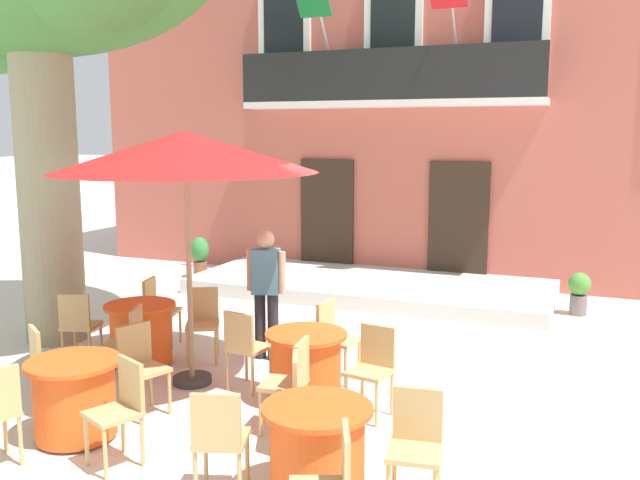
% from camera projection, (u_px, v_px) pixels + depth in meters
% --- Properties ---
extents(ground_plane, '(120.00, 120.00, 0.00)m').
position_uv_depth(ground_plane, '(336.00, 364.00, 8.45)').
color(ground_plane, silver).
extents(building_facade, '(13.00, 5.09, 7.50)m').
position_uv_depth(building_facade, '(419.00, 88.00, 14.55)').
color(building_facade, '#BC5B4C').
rests_on(building_facade, ground).
extents(entrance_step_platform, '(6.25, 2.53, 0.25)m').
position_uv_depth(entrance_step_platform, '(369.00, 286.00, 12.14)').
color(entrance_step_platform, silver).
rests_on(entrance_step_platform, ground).
extents(cafe_table_near_tree, '(0.86, 0.86, 0.76)m').
position_uv_depth(cafe_table_near_tree, '(141.00, 333.00, 8.41)').
color(cafe_table_near_tree, '#EA561E').
rests_on(cafe_table_near_tree, ground).
extents(cafe_chair_near_tree_0, '(0.49, 0.49, 0.91)m').
position_uv_depth(cafe_chair_near_tree_0, '(157.00, 307.00, 9.13)').
color(cafe_chair_near_tree_0, tan).
rests_on(cafe_chair_near_tree_0, ground).
extents(cafe_chair_near_tree_1, '(0.50, 0.50, 0.91)m').
position_uv_depth(cafe_chair_near_tree_1, '(79.00, 323.00, 8.37)').
color(cafe_chair_near_tree_1, tan).
rests_on(cafe_chair_near_tree_1, ground).
extents(cafe_chair_near_tree_2, '(0.51, 0.51, 0.91)m').
position_uv_depth(cafe_chair_near_tree_2, '(128.00, 341.00, 7.64)').
color(cafe_chair_near_tree_2, tan).
rests_on(cafe_chair_near_tree_2, ground).
extents(cafe_chair_near_tree_3, '(0.54, 0.54, 0.91)m').
position_uv_depth(cafe_chair_near_tree_3, '(203.00, 319.00, 8.53)').
color(cafe_chair_near_tree_3, tan).
rests_on(cafe_chair_near_tree_3, ground).
extents(cafe_table_middle, '(0.86, 0.86, 0.76)m').
position_uv_depth(cafe_table_middle, '(306.00, 366.00, 7.22)').
color(cafe_table_middle, '#EA561E').
rests_on(cafe_table_middle, ground).
extents(cafe_chair_middle_0, '(0.44, 0.44, 0.91)m').
position_uv_depth(cafe_chair_middle_0, '(291.00, 379.00, 6.47)').
color(cafe_chair_middle_0, tan).
rests_on(cafe_chair_middle_0, ground).
extents(cafe_chair_middle_1, '(0.46, 0.46, 0.91)m').
position_uv_depth(cafe_chair_middle_1, '(373.00, 364.00, 6.87)').
color(cafe_chair_middle_1, tan).
rests_on(cafe_chair_middle_1, ground).
extents(cafe_chair_middle_2, '(0.45, 0.45, 0.91)m').
position_uv_depth(cafe_chair_middle_2, '(333.00, 335.00, 7.88)').
color(cafe_chair_middle_2, tan).
rests_on(cafe_chair_middle_2, ground).
extents(cafe_chair_middle_3, '(0.46, 0.46, 0.91)m').
position_uv_depth(cafe_chair_middle_3, '(245.00, 344.00, 7.52)').
color(cafe_chair_middle_3, tan).
rests_on(cafe_chair_middle_3, ground).
extents(cafe_table_front, '(0.86, 0.86, 0.76)m').
position_uv_depth(cafe_table_front, '(75.00, 398.00, 6.36)').
color(cafe_table_front, '#EA561E').
rests_on(cafe_table_front, ground).
extents(cafe_chair_front_0, '(0.53, 0.53, 0.91)m').
position_uv_depth(cafe_chair_front_0, '(121.00, 405.00, 5.86)').
color(cafe_chair_front_0, tan).
rests_on(cafe_chair_front_0, ground).
extents(cafe_chair_front_1, '(0.52, 0.52, 0.91)m').
position_uv_depth(cafe_chair_front_1, '(140.00, 363.00, 6.93)').
color(cafe_chair_front_1, tan).
rests_on(cafe_chair_front_1, ground).
extents(cafe_chair_front_2, '(0.56, 0.56, 0.91)m').
position_uv_depth(cafe_chair_front_2, '(47.00, 363.00, 6.91)').
color(cafe_chair_front_2, tan).
rests_on(cafe_chair_front_2, ground).
extents(cafe_table_far_side, '(0.86, 0.86, 0.76)m').
position_uv_depth(cafe_table_far_side, '(317.00, 451.00, 5.30)').
color(cafe_table_far_side, '#EA561E').
rests_on(cafe_table_far_side, ground).
extents(cafe_chair_far_side_1, '(0.45, 0.45, 0.91)m').
position_uv_depth(cafe_chair_far_side_1, '(416.00, 441.00, 5.18)').
color(cafe_chair_far_side_1, tan).
rests_on(cafe_chair_far_side_1, ground).
extents(cafe_chair_far_side_2, '(0.53, 0.53, 0.91)m').
position_uv_depth(cafe_chair_far_side_2, '(307.00, 397.00, 6.02)').
color(cafe_chair_far_side_2, tan).
rests_on(cafe_chair_far_side_2, ground).
extents(cafe_chair_far_side_3, '(0.51, 0.51, 0.91)m').
position_uv_depth(cafe_chair_far_side_3, '(219.00, 436.00, 5.26)').
color(cafe_chair_far_side_3, tan).
rests_on(cafe_chair_far_side_3, ground).
extents(cafe_umbrella, '(2.90, 2.90, 2.85)m').
position_uv_depth(cafe_umbrella, '(185.00, 153.00, 7.42)').
color(cafe_umbrella, '#997A56').
rests_on(cafe_umbrella, ground).
extents(ground_planter_left, '(0.35, 0.35, 0.81)m').
position_uv_depth(ground_planter_left, '(200.00, 255.00, 13.38)').
color(ground_planter_left, '#995638').
rests_on(ground_planter_left, ground).
extents(ground_planter_right, '(0.34, 0.34, 0.67)m').
position_uv_depth(ground_planter_right, '(579.00, 291.00, 10.68)').
color(ground_planter_right, slate).
rests_on(ground_planter_right, ground).
extents(pedestrian_mid_plaza, '(0.53, 0.31, 1.64)m').
position_uv_depth(pedestrian_mid_plaza, '(266.00, 287.00, 8.53)').
color(pedestrian_mid_plaza, '#232328').
rests_on(pedestrian_mid_plaza, ground).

